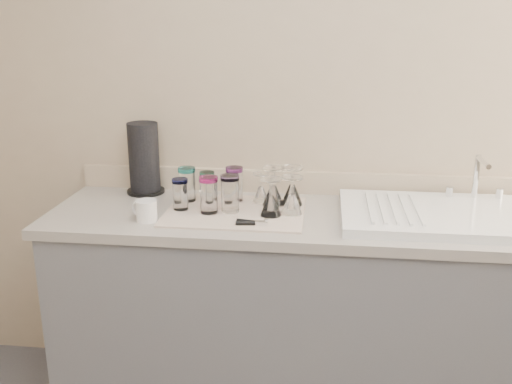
# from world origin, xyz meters

# --- Properties ---
(room_envelope) EXTENTS (3.54, 3.50, 2.52)m
(room_envelope) POSITION_xyz_m (0.00, 0.00, 1.56)
(room_envelope) COLOR #505055
(room_envelope) RESTS_ON ground
(counter_unit) EXTENTS (2.06, 0.62, 0.90)m
(counter_unit) POSITION_xyz_m (0.00, 1.20, 0.45)
(counter_unit) COLOR #5E5F63
(counter_unit) RESTS_ON ground
(sink_unit) EXTENTS (0.82, 0.50, 0.22)m
(sink_unit) POSITION_xyz_m (0.55, 1.20, 0.92)
(sink_unit) COLOR white
(sink_unit) RESTS_ON counter_unit
(dish_towel) EXTENTS (0.55, 0.42, 0.01)m
(dish_towel) POSITION_xyz_m (-0.28, 1.18, 0.90)
(dish_towel) COLOR silver
(dish_towel) RESTS_ON counter_unit
(tumbler_teal) EXTENTS (0.07, 0.07, 0.14)m
(tumbler_teal) POSITION_xyz_m (-0.50, 1.29, 0.98)
(tumbler_teal) COLOR white
(tumbler_teal) RESTS_ON dish_towel
(tumbler_cyan) EXTENTS (0.06, 0.06, 0.13)m
(tumbler_cyan) POSITION_xyz_m (-0.42, 1.30, 0.97)
(tumbler_cyan) COLOR white
(tumbler_cyan) RESTS_ON dish_towel
(tumbler_purple) EXTENTS (0.07, 0.07, 0.14)m
(tumbler_purple) POSITION_xyz_m (-0.30, 1.32, 0.98)
(tumbler_purple) COLOR white
(tumbler_purple) RESTS_ON dish_towel
(tumbler_magenta) EXTENTS (0.06, 0.06, 0.13)m
(tumbler_magenta) POSITION_xyz_m (-0.50, 1.18, 0.97)
(tumbler_magenta) COLOR white
(tumbler_magenta) RESTS_ON dish_towel
(tumbler_blue) EXTENTS (0.07, 0.07, 0.15)m
(tumbler_blue) POSITION_xyz_m (-0.38, 1.15, 0.98)
(tumbler_blue) COLOR white
(tumbler_blue) RESTS_ON dish_towel
(tumbler_lavender) EXTENTS (0.08, 0.08, 0.15)m
(tumbler_lavender) POSITION_xyz_m (-0.30, 1.17, 0.98)
(tumbler_lavender) COLOR white
(tumbler_lavender) RESTS_ON dish_towel
(goblet_back_left) EXTENTS (0.09, 0.09, 0.16)m
(goblet_back_left) POSITION_xyz_m (-0.14, 1.28, 0.96)
(goblet_back_left) COLOR white
(goblet_back_left) RESTS_ON dish_towel
(goblet_back_right) EXTENTS (0.09, 0.09, 0.16)m
(goblet_back_right) POSITION_xyz_m (-0.06, 1.30, 0.96)
(goblet_back_right) COLOR white
(goblet_back_right) RESTS_ON dish_towel
(goblet_front_left) EXTENTS (0.08, 0.08, 0.15)m
(goblet_front_left) POSITION_xyz_m (-0.13, 1.15, 0.96)
(goblet_front_left) COLOR white
(goblet_front_left) RESTS_ON dish_towel
(goblet_front_right) EXTENTS (0.08, 0.08, 0.15)m
(goblet_front_right) POSITION_xyz_m (-0.05, 1.18, 0.96)
(goblet_front_right) COLOR white
(goblet_front_right) RESTS_ON dish_towel
(goblet_extra) EXTENTS (0.07, 0.07, 0.12)m
(goblet_extra) POSITION_xyz_m (-0.19, 1.32, 0.95)
(goblet_extra) COLOR white
(goblet_extra) RESTS_ON dish_towel
(can_opener) EXTENTS (0.12, 0.05, 0.02)m
(can_opener) POSITION_xyz_m (-0.19, 1.03, 0.92)
(can_opener) COLOR silver
(can_opener) RESTS_ON dish_towel
(white_mug) EXTENTS (0.12, 0.11, 0.08)m
(white_mug) POSITION_xyz_m (-0.60, 1.05, 0.94)
(white_mug) COLOR white
(white_mug) RESTS_ON counter_unit
(paper_towel_roll) EXTENTS (0.17, 0.17, 0.31)m
(paper_towel_roll) POSITION_xyz_m (-0.72, 1.41, 1.05)
(paper_towel_roll) COLOR black
(paper_towel_roll) RESTS_ON counter_unit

